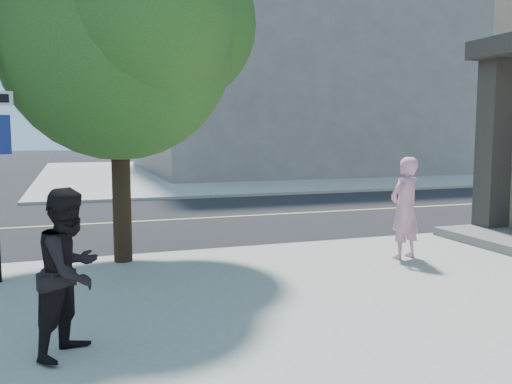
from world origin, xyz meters
name	(u,v)px	position (x,y,z in m)	size (l,w,h in m)	color
ground	(32,268)	(0.00, 0.00, 0.00)	(140.00, 140.00, 0.00)	black
road_ew	(44,226)	(0.00, 4.50, 0.01)	(140.00, 9.00, 0.01)	black
sidewalk_ne	(284,170)	(13.50, 21.50, 0.06)	(29.00, 25.00, 0.12)	#97978B
filler_ne	(289,58)	(14.00, 22.00, 7.12)	(18.00, 16.00, 14.00)	slate
man_on_phone	(405,208)	(6.44, -1.94, 1.05)	(0.68, 0.44, 1.85)	pink
pedestrian	(70,272)	(0.69, -4.49, 0.99)	(0.84, 0.66, 1.73)	black
street_tree	(123,17)	(1.67, -0.49, 4.38)	(4.97, 4.52, 6.60)	black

